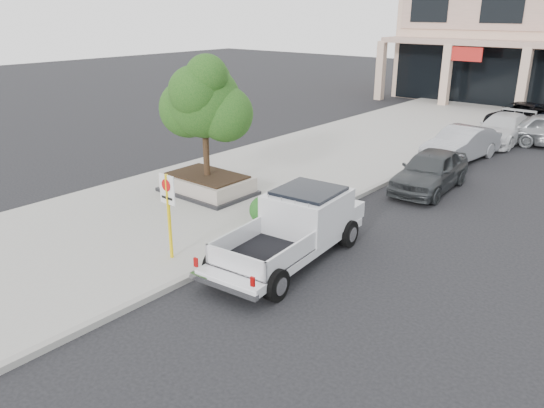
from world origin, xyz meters
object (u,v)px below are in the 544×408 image
Objects in this scene: curb_car_a at (430,171)px; curb_car_d at (521,117)px; planter_tree at (210,101)px; pickup_truck at (288,231)px; curb_car_c at (503,129)px; planter at (208,184)px; curb_car_b at (461,144)px; no_parking_sign at (168,205)px.

curb_car_a is 0.83× the size of curb_car_d.
planter_tree is 0.91× the size of curb_car_a.
planter_tree is at bearing -138.16° from curb_car_a.
curb_car_c is at bearing 84.92° from pickup_truck.
curb_car_b is (5.04, 10.61, 0.26)m from planter.
planter is at bearing -131.03° from planter_tree.
curb_car_d reaches higher than planter.
curb_car_a is (5.63, 5.67, -2.66)m from planter_tree.
curb_car_a is 0.98× the size of curb_car_b.
pickup_truck is 1.13× the size of curb_car_c.
planter_tree is 6.35m from pickup_truck.
curb_car_d is at bearing 85.56° from pickup_truck.
curb_car_a is at bearing 82.39° from pickup_truck.
planter is 11.75m from curb_car_b.
planter is 0.80× the size of planter_tree.
curb_car_b is 8.49m from curb_car_d.
curb_car_b is (-0.72, 4.79, -0.01)m from curb_car_a.
curb_car_d is at bearing 74.99° from planter.
curb_car_d is (4.99, 18.94, -2.68)m from planter_tree.
pickup_truck is at bearing -22.43° from planter.
no_parking_sign is (3.00, -4.45, -1.78)m from planter_tree.
no_parking_sign is 15.05m from curb_car_b.
curb_car_a is (5.76, 5.82, 0.27)m from planter.
planter_tree is 5.65m from no_parking_sign.
curb_car_c is 3.89m from curb_car_d.
pickup_truck is at bearing -95.69° from curb_car_a.
curb_car_b reaches higher than curb_car_c.
planter_tree is at bearing -108.01° from curb_car_c.
curb_car_a is 13.29m from curb_car_d.
no_parking_sign is 0.43× the size of curb_car_d.
no_parking_sign reaches higher than planter.
planter_tree is at bearing 124.03° from no_parking_sign.
planter_tree reaches higher than pickup_truck.
pickup_truck reaches higher than planter.
no_parking_sign reaches higher than curb_car_b.
planter is 2.95m from planter_tree.
no_parking_sign reaches higher than curb_car_c.
planter_tree is 19.77m from curb_car_d.
planter is 0.60× the size of curb_car_d.
planter_tree reaches higher than curb_car_a.
pickup_truck is 17.46m from curb_car_c.
curb_car_c is (5.24, 15.06, -2.70)m from planter_tree.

